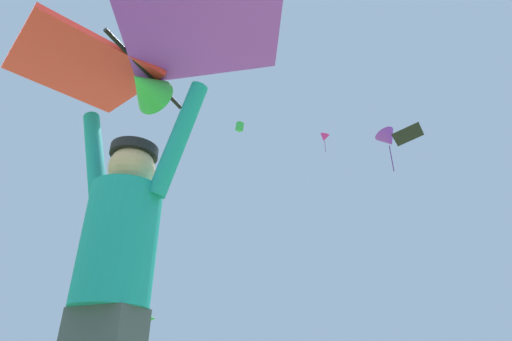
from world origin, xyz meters
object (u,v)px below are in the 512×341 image
object	(u,v)px
distant_kite_teal_low_right	(123,149)
distant_kite_black_mid_right	(407,134)
marker_flag	(148,324)
distant_kite_green_overhead_distant	(240,127)
distant_kite_purple_high_right	(388,139)
kite_flyer_person	(113,280)
held_stunt_kite	(140,59)
distant_kite_magenta_low_left	(324,138)

from	to	relation	value
distant_kite_teal_low_right	distant_kite_black_mid_right	xyz separation A→B (m)	(14.07, -3.56, -4.29)
distant_kite_teal_low_right	marker_flag	xyz separation A→B (m)	(8.36, -7.88, -10.11)
distant_kite_green_overhead_distant	distant_kite_purple_high_right	size ratio (longest dim) A/B	0.30
kite_flyer_person	distant_kite_green_overhead_distant	world-z (taller)	distant_kite_green_overhead_distant
distant_kite_green_overhead_distant	distant_kite_black_mid_right	distance (m)	17.40
held_stunt_kite	distant_kite_black_mid_right	bearing A→B (deg)	78.58
distant_kite_teal_low_right	distant_kite_magenta_low_left	distance (m)	20.11
distant_kite_black_mid_right	marker_flag	xyz separation A→B (m)	(-5.72, -4.32, -5.82)
distant_kite_green_overhead_distant	marker_flag	xyz separation A→B (m)	(4.47, -14.91, -15.13)
kite_flyer_person	held_stunt_kite	size ratio (longest dim) A/B	1.02
distant_kite_green_overhead_distant	distant_kite_teal_low_right	size ratio (longest dim) A/B	0.90
distant_kite_magenta_low_left	marker_flag	size ratio (longest dim) A/B	1.24
distant_kite_green_overhead_distant	distant_kite_magenta_low_left	size ratio (longest dim) A/B	0.35
distant_kite_purple_high_right	distant_kite_teal_low_right	bearing A→B (deg)	-164.38
kite_flyer_person	marker_flag	bearing A→B (deg)	123.13
kite_flyer_person	distant_kite_teal_low_right	xyz separation A→B (m)	(-12.05, 13.53, 10.66)
distant_kite_teal_low_right	distant_kite_magenta_low_left	bearing A→B (deg)	62.29
distant_kite_magenta_low_left	distant_kite_black_mid_right	distance (m)	24.14
held_stunt_kite	distant_kite_teal_low_right	bearing A→B (deg)	131.51
distant_kite_purple_high_right	distant_kite_black_mid_right	distance (m)	8.51
distant_kite_black_mid_right	distant_kite_green_overhead_distant	bearing A→B (deg)	133.85
distant_kite_green_overhead_distant	distant_kite_purple_high_right	xyz separation A→B (m)	(9.76, -3.22, -5.08)
distant_kite_green_overhead_distant	distant_kite_black_mid_right	bearing A→B (deg)	-46.15
marker_flag	distant_kite_green_overhead_distant	bearing A→B (deg)	106.67
distant_kite_magenta_low_left	kite_flyer_person	bearing A→B (deg)	-83.14
distant_kite_purple_high_right	distant_kite_teal_low_right	distance (m)	14.17
held_stunt_kite	distant_kite_green_overhead_distant	bearing A→B (deg)	111.54
held_stunt_kite	distant_kite_black_mid_right	size ratio (longest dim) A/B	1.59
distant_kite_magenta_low_left	distant_kite_black_mid_right	world-z (taller)	distant_kite_magenta_low_left
distant_kite_green_overhead_distant	distant_kite_black_mid_right	xyz separation A→B (m)	(10.18, -10.60, -9.31)
kite_flyer_person	distant_kite_magenta_low_left	world-z (taller)	distant_kite_magenta_low_left
distant_kite_green_overhead_distant	distant_kite_black_mid_right	world-z (taller)	distant_kite_green_overhead_distant
held_stunt_kite	distant_kite_green_overhead_distant	size ratio (longest dim) A/B	2.52
kite_flyer_person	held_stunt_kite	xyz separation A→B (m)	(-0.00, -0.08, 1.22)
kite_flyer_person	distant_kite_purple_high_right	distance (m)	20.39
kite_flyer_person	distant_kite_magenta_low_left	distance (m)	35.49
distant_kite_teal_low_right	distant_kite_magenta_low_left	world-z (taller)	distant_kite_magenta_low_left
kite_flyer_person	held_stunt_kite	world-z (taller)	held_stunt_kite
kite_flyer_person	marker_flag	world-z (taller)	kite_flyer_person
distant_kite_black_mid_right	distant_kite_teal_low_right	bearing A→B (deg)	165.81
marker_flag	distant_kite_teal_low_right	bearing A→B (deg)	136.69
kite_flyer_person	distant_kite_purple_high_right	world-z (taller)	distant_kite_purple_high_right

